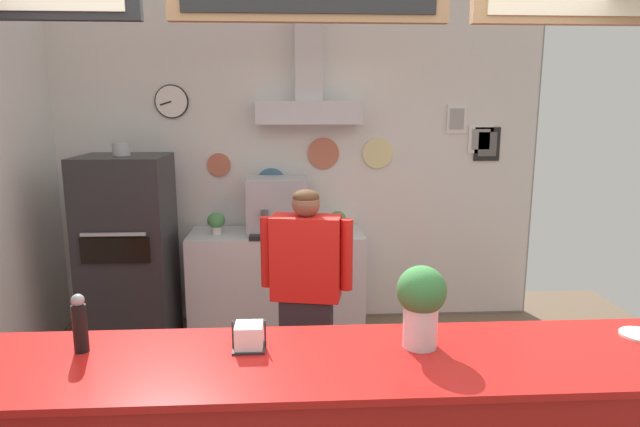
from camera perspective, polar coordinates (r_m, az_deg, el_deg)
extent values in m
cube|color=gray|center=(5.20, -2.24, 5.28)|extent=(4.52, 0.12, 3.03)
cube|color=silver|center=(5.14, -2.22, 5.20)|extent=(4.48, 0.01, 2.99)
cylinder|color=black|center=(5.20, -15.15, 11.16)|extent=(0.30, 0.02, 0.30)
cylinder|color=white|center=(5.19, -15.18, 11.16)|extent=(0.28, 0.01, 0.28)
cube|color=black|center=(5.19, -15.74, 10.96)|extent=(0.10, 0.01, 0.04)
cylinder|color=#C1664C|center=(5.16, -10.45, 5.00)|extent=(0.21, 0.02, 0.21)
cylinder|color=teal|center=(5.14, -5.07, 3.16)|extent=(0.28, 0.02, 0.28)
cylinder|color=#C1664C|center=(5.12, 0.35, 6.26)|extent=(0.29, 0.02, 0.29)
cylinder|color=beige|center=(5.18, 6.00, 6.24)|extent=(0.28, 0.02, 0.28)
cube|color=black|center=(5.43, 16.95, 6.91)|extent=(0.24, 0.02, 0.31)
cube|color=#545454|center=(5.42, 16.99, 6.90)|extent=(0.18, 0.01, 0.23)
cube|color=white|center=(5.33, 14.00, 9.51)|extent=(0.18, 0.02, 0.27)
cube|color=#969696|center=(5.32, 14.03, 9.50)|extent=(0.13, 0.01, 0.19)
cube|color=white|center=(5.41, 16.34, 7.41)|extent=(0.24, 0.02, 0.26)
cube|color=gray|center=(5.40, 16.37, 7.41)|extent=(0.17, 0.01, 0.19)
cube|color=silver|center=(4.96, -1.18, 10.43)|extent=(0.93, 0.31, 0.20)
cube|color=silver|center=(5.02, -1.22, 16.71)|extent=(0.24, 0.24, 0.90)
cube|color=red|center=(2.32, -0.69, -15.09)|extent=(3.76, 0.67, 0.03)
cube|color=silver|center=(5.03, -4.46, -7.18)|extent=(1.54, 0.60, 0.94)
cube|color=#9FA1A5|center=(5.13, -4.41, -10.36)|extent=(1.46, 0.55, 0.02)
cube|color=#232326|center=(4.84, -19.23, -4.11)|extent=(0.70, 0.65, 1.65)
cube|color=black|center=(4.49, -20.51, -3.60)|extent=(0.52, 0.02, 0.20)
cube|color=#A3A5AD|center=(4.44, -20.69, -2.04)|extent=(0.49, 0.02, 0.02)
cylinder|color=#A3A5AD|center=(4.69, -19.92, 6.29)|extent=(0.14, 0.14, 0.10)
cube|color=#232328|center=(3.79, -1.39, -14.53)|extent=(0.36, 0.26, 0.82)
cube|color=red|center=(3.54, -1.44, -4.57)|extent=(0.48, 0.30, 0.54)
cylinder|color=red|center=(3.51, 2.78, -4.30)|extent=(0.08, 0.08, 0.46)
cylinder|color=red|center=(3.59, -5.56, -3.98)|extent=(0.08, 0.08, 0.46)
sphere|color=brown|center=(3.47, -1.47, 1.05)|extent=(0.18, 0.18, 0.18)
ellipsoid|color=#4C331E|center=(3.46, -1.47, 1.71)|extent=(0.17, 0.17, 0.10)
cube|color=#A3A5AD|center=(4.83, -4.42, 0.82)|extent=(0.53, 0.40, 0.49)
cylinder|color=#4C4C51|center=(4.61, -5.78, -0.01)|extent=(0.06, 0.06, 0.06)
cube|color=black|center=(4.64, -4.44, -2.45)|extent=(0.47, 0.10, 0.04)
sphere|color=black|center=(4.60, -2.52, 1.56)|extent=(0.04, 0.04, 0.04)
cylinder|color=beige|center=(4.90, -10.69, -1.72)|extent=(0.09, 0.09, 0.07)
ellipsoid|color=#47894C|center=(4.88, -10.73, -0.70)|extent=(0.16, 0.16, 0.14)
cylinder|color=#9E563D|center=(4.91, 1.85, -1.47)|extent=(0.09, 0.09, 0.07)
ellipsoid|color=#47894C|center=(4.89, 1.86, -0.48)|extent=(0.14, 0.14, 0.13)
cylinder|color=black|center=(2.54, -23.64, -10.87)|extent=(0.06, 0.06, 0.20)
sphere|color=gray|center=(2.49, -23.86, -8.24)|extent=(0.05, 0.05, 0.05)
cylinder|color=silver|center=(2.42, 10.36, -11.48)|extent=(0.15, 0.15, 0.18)
cylinder|color=gray|center=(2.44, 10.31, -12.71)|extent=(0.14, 0.14, 0.06)
ellipsoid|color=#387A3D|center=(2.36, 10.50, -7.85)|extent=(0.21, 0.21, 0.21)
cube|color=#262628|center=(2.41, -7.35, -13.61)|extent=(0.14, 0.14, 0.01)
cylinder|color=#262628|center=(2.40, -9.04, -12.35)|extent=(0.01, 0.01, 0.12)
cylinder|color=#262628|center=(2.39, -5.71, -12.37)|extent=(0.01, 0.01, 0.12)
cube|color=white|center=(2.39, -7.38, -12.50)|extent=(0.12, 0.12, 0.10)
cylinder|color=white|center=(2.89, 30.31, -10.82)|extent=(0.17, 0.17, 0.01)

